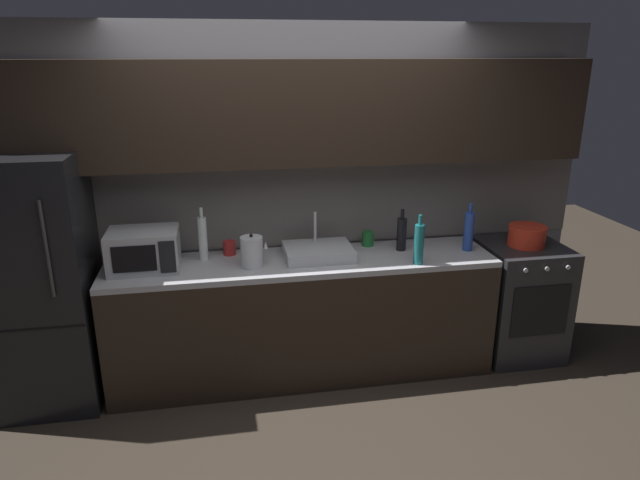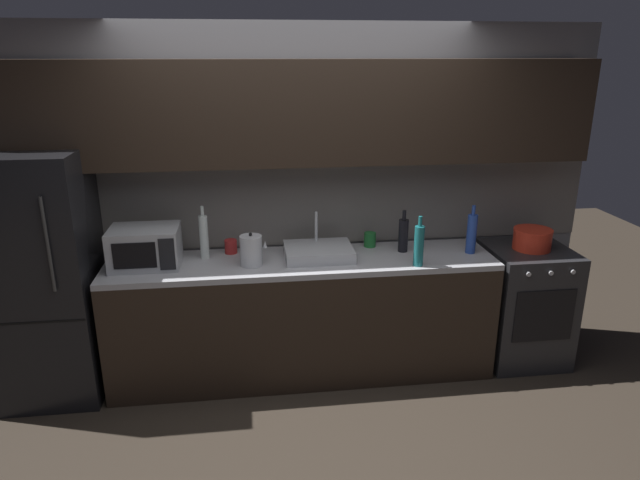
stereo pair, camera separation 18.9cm
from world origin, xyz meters
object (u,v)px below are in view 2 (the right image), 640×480
at_px(refrigerator, 43,278).
at_px(wine_bottle_dark, 403,235).
at_px(mug_green, 370,240).
at_px(microwave, 145,247).
at_px(wine_bottle_blue, 472,233).
at_px(oven_range, 524,304).
at_px(wine_bottle_clear, 204,236).
at_px(cooking_pot, 532,239).
at_px(kettle, 251,251).
at_px(mug_red, 231,246).
at_px(wine_bottle_teal, 419,245).

relative_size(refrigerator, wine_bottle_dark, 5.48).
distance_m(refrigerator, mug_green, 2.30).
bearing_deg(microwave, wine_bottle_blue, -0.94).
bearing_deg(oven_range, wine_bottle_clear, 177.06).
bearing_deg(mug_green, refrigerator, -174.67).
bearing_deg(refrigerator, wine_bottle_dark, 1.70).
distance_m(mug_green, cooking_pot, 1.20).
xyz_separation_m(kettle, mug_green, (0.89, 0.28, -0.05)).
bearing_deg(microwave, refrigerator, -178.45).
relative_size(refrigerator, kettle, 7.29).
height_order(microwave, wine_bottle_blue, wine_bottle_blue).
xyz_separation_m(wine_bottle_blue, mug_green, (-0.70, 0.23, -0.10)).
height_order(microwave, wine_bottle_clear, wine_bottle_clear).
bearing_deg(mug_red, microwave, -162.14).
xyz_separation_m(refrigerator, cooking_pot, (3.47, 0.00, 0.12)).
height_order(wine_bottle_teal, mug_green, wine_bottle_teal).
distance_m(microwave, wine_bottle_dark, 1.82).
height_order(kettle, wine_bottle_dark, wine_bottle_dark).
height_order(wine_bottle_blue, wine_bottle_teal, wine_bottle_blue).
bearing_deg(cooking_pot, mug_green, 169.78).
bearing_deg(wine_bottle_dark, refrigerator, -178.30).
distance_m(wine_bottle_blue, wine_bottle_teal, 0.50).
xyz_separation_m(wine_bottle_dark, wine_bottle_teal, (0.03, -0.30, 0.02)).
bearing_deg(mug_red, refrigerator, -170.83).
xyz_separation_m(kettle, mug_red, (-0.15, 0.27, -0.06)).
distance_m(oven_range, wine_bottle_dark, 1.12).
bearing_deg(mug_green, oven_range, -10.32).
xyz_separation_m(wine_bottle_dark, cooking_pot, (0.97, -0.07, -0.05)).
bearing_deg(wine_bottle_blue, mug_red, 172.74).
distance_m(oven_range, wine_bottle_teal, 1.13).
bearing_deg(refrigerator, cooking_pot, 0.00).
distance_m(oven_range, kettle, 2.14).
height_order(oven_range, wine_bottle_blue, wine_bottle_blue).
bearing_deg(wine_bottle_teal, refrigerator, 174.96).
bearing_deg(wine_bottle_teal, cooking_pot, 13.33).
relative_size(kettle, wine_bottle_dark, 0.75).
bearing_deg(wine_bottle_blue, wine_bottle_dark, 169.00).
relative_size(refrigerator, cooking_pot, 6.09).
bearing_deg(mug_red, wine_bottle_blue, -7.26).
bearing_deg(mug_green, wine_bottle_teal, -60.99).
bearing_deg(wine_bottle_blue, wine_bottle_clear, 175.79).
relative_size(mug_red, cooking_pot, 0.36).
relative_size(microwave, wine_bottle_dark, 1.48).
bearing_deg(microwave, wine_bottle_teal, -7.44).
bearing_deg(cooking_pot, microwave, 179.62).
height_order(wine_bottle_dark, wine_bottle_teal, wine_bottle_teal).
relative_size(refrigerator, wine_bottle_blue, 4.79).
bearing_deg(cooking_pot, wine_bottle_teal, -166.67).
bearing_deg(mug_green, kettle, -162.59).
height_order(refrigerator, oven_range, refrigerator).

